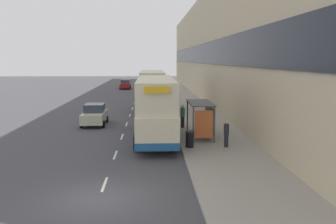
% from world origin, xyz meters
% --- Properties ---
extents(ground_plane, '(220.00, 220.00, 0.00)m').
position_xyz_m(ground_plane, '(0.00, 0.00, 0.00)').
color(ground_plane, '#424247').
extents(pavement, '(5.00, 93.00, 0.14)m').
position_xyz_m(pavement, '(6.50, 38.50, 0.07)').
color(pavement, gray).
rests_on(pavement, ground_plane).
extents(terrace_facade, '(3.10, 93.00, 14.15)m').
position_xyz_m(terrace_facade, '(10.49, 38.50, 7.07)').
color(terrace_facade, '#C6B793').
rests_on(terrace_facade, ground_plane).
extents(lane_mark_0, '(0.12, 2.00, 0.01)m').
position_xyz_m(lane_mark_0, '(0.00, 1.76, 0.01)').
color(lane_mark_0, silver).
rests_on(lane_mark_0, ground_plane).
extents(lane_mark_1, '(0.12, 2.00, 0.01)m').
position_xyz_m(lane_mark_1, '(0.00, 7.00, 0.01)').
color(lane_mark_1, silver).
rests_on(lane_mark_1, ground_plane).
extents(lane_mark_2, '(0.12, 2.00, 0.01)m').
position_xyz_m(lane_mark_2, '(0.00, 12.25, 0.01)').
color(lane_mark_2, silver).
rests_on(lane_mark_2, ground_plane).
extents(lane_mark_3, '(0.12, 2.00, 0.01)m').
position_xyz_m(lane_mark_3, '(0.00, 17.50, 0.01)').
color(lane_mark_3, silver).
rests_on(lane_mark_3, ground_plane).
extents(lane_mark_4, '(0.12, 2.00, 0.01)m').
position_xyz_m(lane_mark_4, '(0.00, 22.74, 0.01)').
color(lane_mark_4, silver).
rests_on(lane_mark_4, ground_plane).
extents(lane_mark_5, '(0.12, 2.00, 0.01)m').
position_xyz_m(lane_mark_5, '(0.00, 27.99, 0.01)').
color(lane_mark_5, silver).
rests_on(lane_mark_5, ground_plane).
extents(lane_mark_6, '(0.12, 2.00, 0.01)m').
position_xyz_m(lane_mark_6, '(0.00, 33.24, 0.01)').
color(lane_mark_6, silver).
rests_on(lane_mark_6, ground_plane).
extents(lane_mark_7, '(0.12, 2.00, 0.01)m').
position_xyz_m(lane_mark_7, '(0.00, 38.48, 0.01)').
color(lane_mark_7, silver).
rests_on(lane_mark_7, ground_plane).
extents(bus_shelter, '(1.60, 4.20, 2.48)m').
position_xyz_m(bus_shelter, '(5.77, 11.00, 1.88)').
color(bus_shelter, '#4C4C51').
rests_on(bus_shelter, ground_plane).
extents(double_decker_bus_near, '(2.85, 11.17, 4.30)m').
position_xyz_m(double_decker_bus_near, '(2.47, 11.35, 2.29)').
color(double_decker_bus_near, beige).
rests_on(double_decker_bus_near, ground_plane).
extents(double_decker_bus_ahead, '(2.85, 10.30, 4.30)m').
position_xyz_m(double_decker_bus_ahead, '(2.28, 25.76, 2.28)').
color(double_decker_bus_ahead, beige).
rests_on(double_decker_bus_ahead, ground_plane).
extents(car_0, '(2.02, 4.13, 1.81)m').
position_xyz_m(car_0, '(-2.71, 17.30, 0.89)').
color(car_0, '#B7B799').
rests_on(car_0, ground_plane).
extents(car_1, '(2.00, 4.14, 1.76)m').
position_xyz_m(car_1, '(-2.68, 56.12, 0.87)').
color(car_1, maroon).
rests_on(car_1, ground_plane).
extents(pedestrian_at_shelter, '(0.36, 0.36, 1.84)m').
position_xyz_m(pedestrian_at_shelter, '(4.68, 15.02, 1.08)').
color(pedestrian_at_shelter, '#23232D').
rests_on(pedestrian_at_shelter, ground_plane).
extents(pedestrian_1, '(0.33, 0.33, 1.67)m').
position_xyz_m(pedestrian_1, '(6.85, 8.16, 1.00)').
color(pedestrian_1, '#23232D').
rests_on(pedestrian_1, ground_plane).
extents(litter_bin, '(0.55, 0.55, 1.05)m').
position_xyz_m(litter_bin, '(4.55, 8.21, 0.67)').
color(litter_bin, black).
rests_on(litter_bin, ground_plane).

